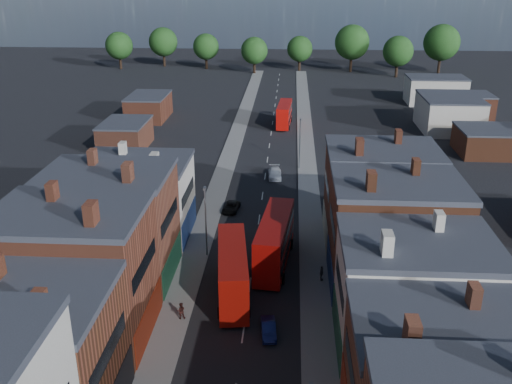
# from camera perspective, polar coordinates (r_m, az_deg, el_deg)

# --- Properties ---
(pavement_west) EXTENTS (3.00, 200.00, 0.12)m
(pavement_west) POSITION_cam_1_polar(r_m,az_deg,el_deg) (81.81, -3.83, 0.27)
(pavement_west) COLOR gray
(pavement_west) RESTS_ON ground
(pavement_east) EXTENTS (3.00, 200.00, 0.12)m
(pavement_east) POSITION_cam_1_polar(r_m,az_deg,el_deg) (81.21, 5.30, 0.06)
(pavement_east) COLOR gray
(pavement_east) RESTS_ON ground
(lamp_post_2) EXTENTS (0.25, 0.70, 8.12)m
(lamp_post_2) POSITION_cam_1_polar(r_m,az_deg,el_deg) (61.58, -5.06, -2.49)
(lamp_post_2) COLOR slate
(lamp_post_2) RESTS_ON ground
(lamp_post_3) EXTENTS (0.25, 0.70, 8.12)m
(lamp_post_3) POSITION_cam_1_polar(r_m,az_deg,el_deg) (89.14, 4.41, 5.22)
(lamp_post_3) COLOR slate
(lamp_post_3) RESTS_ON ground
(bus_0) EXTENTS (4.07, 11.88, 5.03)m
(bus_0) POSITION_cam_1_polar(r_m,az_deg,el_deg) (54.95, -2.36, -7.90)
(bus_0) COLOR #AD1109
(bus_0) RESTS_ON ground
(bus_1) EXTENTS (4.03, 12.38, 5.25)m
(bus_1) POSITION_cam_1_polar(r_m,az_deg,el_deg) (60.47, 1.87, -4.85)
(bus_1) COLOR #B20E0A
(bus_1) RESTS_ON ground
(bus_2) EXTENTS (3.11, 10.53, 4.49)m
(bus_2) POSITION_cam_1_polar(r_m,az_deg,el_deg) (114.81, 2.85, 7.81)
(bus_2) COLOR #BC0D08
(bus_2) RESTS_ON ground
(car_1) EXTENTS (1.59, 3.62, 1.16)m
(car_1) POSITION_cam_1_polar(r_m,az_deg,el_deg) (50.73, 1.26, -13.51)
(car_1) COLOR navy
(car_1) RESTS_ON ground
(car_2) EXTENTS (2.30, 4.16, 1.10)m
(car_2) POSITION_cam_1_polar(r_m,az_deg,el_deg) (74.40, -2.50, -1.53)
(car_2) COLOR black
(car_2) RESTS_ON ground
(car_3) EXTENTS (2.19, 4.82, 1.37)m
(car_3) POSITION_cam_1_polar(r_m,az_deg,el_deg) (86.22, 1.89, 1.89)
(car_3) COLOR white
(car_3) RESTS_ON ground
(ped_1) EXTENTS (0.84, 0.56, 1.60)m
(ped_1) POSITION_cam_1_polar(r_m,az_deg,el_deg) (52.84, -7.52, -11.68)
(ped_1) COLOR #3E1C19
(ped_1) RESTS_ON pavement_west
(ped_3) EXTENTS (0.58, 1.00, 1.60)m
(ped_3) POSITION_cam_1_polar(r_m,az_deg,el_deg) (58.51, 6.58, -8.08)
(ped_3) COLOR #59534C
(ped_3) RESTS_ON pavement_east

